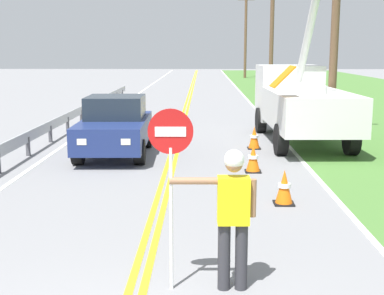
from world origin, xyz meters
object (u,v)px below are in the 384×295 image
at_px(flagger_worker, 232,211).
at_px(stop_sign_paddle, 171,159).
at_px(traffic_cone_tail, 254,138).
at_px(utility_bucket_truck, 299,98).
at_px(utility_pole_mid, 272,29).
at_px(utility_pole_far, 246,35).
at_px(traffic_cone_lead, 284,188).
at_px(utility_pole_near, 335,19).
at_px(oncoming_sedan_nearest, 115,127).
at_px(traffic_cone_mid, 253,159).

relative_size(flagger_worker, stop_sign_paddle, 0.78).
bearing_deg(traffic_cone_tail, utility_bucket_truck, 44.28).
bearing_deg(utility_pole_mid, utility_pole_far, 90.28).
height_order(utility_bucket_truck, traffic_cone_lead, utility_bucket_truck).
distance_m(flagger_worker, traffic_cone_lead, 4.08).
bearing_deg(utility_pole_near, oncoming_sedan_nearest, -153.56).
relative_size(utility_pole_near, traffic_cone_tail, 11.03).
bearing_deg(utility_pole_mid, traffic_cone_lead, -96.58).
bearing_deg(traffic_cone_tail, utility_pole_near, 40.15).
relative_size(utility_bucket_truck, traffic_cone_tail, 9.81).
bearing_deg(utility_pole_near, stop_sign_paddle, -111.84).
bearing_deg(traffic_cone_tail, flagger_worker, -97.15).
xyz_separation_m(stop_sign_paddle, oncoming_sedan_nearest, (-2.14, 8.78, -0.88)).
xyz_separation_m(utility_pole_mid, traffic_cone_mid, (-3.43, -23.87, -4.09)).
relative_size(utility_pole_mid, utility_pole_far, 0.96).
bearing_deg(utility_pole_far, flagger_worker, -94.69).
bearing_deg(utility_pole_mid, traffic_cone_tail, -98.50).
bearing_deg(oncoming_sedan_nearest, stop_sign_paddle, -76.31).
xyz_separation_m(utility_bucket_truck, oncoming_sedan_nearest, (-5.77, -2.64, -0.59)).
relative_size(oncoming_sedan_nearest, utility_pole_far, 0.47).
relative_size(utility_pole_far, traffic_cone_mid, 12.59).
bearing_deg(utility_bucket_truck, traffic_cone_tail, -135.72).
bearing_deg(utility_pole_mid, stop_sign_paddle, -99.48).
xyz_separation_m(flagger_worker, traffic_cone_mid, (0.90, 6.63, -0.71)).
relative_size(utility_bucket_truck, utility_pole_near, 0.89).
distance_m(flagger_worker, utility_pole_mid, 30.99).
height_order(traffic_cone_lead, traffic_cone_mid, same).
bearing_deg(utility_pole_far, stop_sign_paddle, -95.53).
bearing_deg(traffic_cone_tail, oncoming_sedan_nearest, -165.84).
distance_m(utility_pole_mid, traffic_cone_tail, 21.32).
height_order(flagger_worker, utility_pole_far, utility_pole_far).
xyz_separation_m(utility_pole_near, traffic_cone_mid, (-3.26, -5.64, -3.70)).
bearing_deg(utility_pole_near, utility_pole_mid, 89.47).
bearing_deg(utility_bucket_truck, stop_sign_paddle, -107.66).
relative_size(oncoming_sedan_nearest, traffic_cone_mid, 5.93).
bearing_deg(utility_bucket_truck, oncoming_sedan_nearest, -155.43).
xyz_separation_m(oncoming_sedan_nearest, utility_pole_mid, (7.23, 21.74, 3.59)).
height_order(utility_pole_far, traffic_cone_mid, utility_pole_far).
bearing_deg(utility_pole_near, utility_pole_far, 89.90).
distance_m(utility_bucket_truck, traffic_cone_tail, 2.53).
distance_m(utility_pole_mid, utility_pole_far, 20.99).
xyz_separation_m(utility_bucket_truck, utility_pole_near, (1.29, 0.87, 2.62)).
distance_m(stop_sign_paddle, traffic_cone_lead, 4.54).
relative_size(stop_sign_paddle, traffic_cone_lead, 3.33).
height_order(oncoming_sedan_nearest, traffic_cone_mid, oncoming_sedan_nearest).
bearing_deg(utility_bucket_truck, traffic_cone_lead, -102.04).
distance_m(flagger_worker, traffic_cone_mid, 6.73).
height_order(utility_pole_mid, traffic_cone_mid, utility_pole_mid).
xyz_separation_m(traffic_cone_lead, traffic_cone_mid, (-0.35, 2.81, 0.00)).
relative_size(flagger_worker, utility_pole_near, 0.24).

